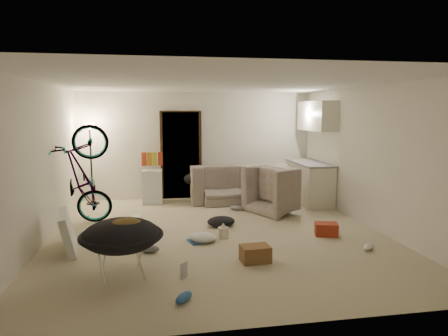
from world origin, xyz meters
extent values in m
cube|color=#C1B794|center=(0.00, 0.00, -0.01)|extent=(5.50, 6.00, 0.02)
cube|color=white|center=(0.00, 0.00, 2.51)|extent=(5.50, 6.00, 0.02)
cube|color=white|center=(0.00, 3.01, 1.25)|extent=(5.50, 0.02, 2.50)
cube|color=white|center=(0.00, -3.01, 1.25)|extent=(5.50, 0.02, 2.50)
cube|color=white|center=(-2.76, 0.00, 1.25)|extent=(0.02, 6.00, 2.50)
cube|color=white|center=(2.76, 0.00, 1.25)|extent=(0.02, 6.00, 2.50)
cube|color=black|center=(-0.40, 2.97, 1.02)|extent=(0.85, 0.10, 2.04)
cube|color=#302010|center=(-0.40, 2.94, 1.02)|extent=(0.97, 0.04, 2.10)
cylinder|color=black|center=(-2.40, 2.65, 0.01)|extent=(0.28, 0.28, 0.03)
cylinder|color=black|center=(-2.40, 2.65, 0.85)|extent=(0.04, 0.04, 1.70)
cone|color=#FFE0A5|center=(-2.40, 2.65, 1.72)|extent=(0.24, 0.24, 0.18)
cube|color=silver|center=(2.43, 2.00, 0.44)|extent=(0.60, 1.50, 0.88)
cube|color=gray|center=(2.43, 2.00, 0.90)|extent=(0.64, 1.54, 0.04)
cube|color=silver|center=(2.56, 2.00, 1.95)|extent=(0.38, 1.40, 0.65)
imported|color=#3A423B|center=(0.85, 2.45, 0.32)|extent=(2.21, 0.91, 0.64)
imported|color=#3A423B|center=(1.60, 1.36, 0.35)|extent=(1.32, 1.38, 0.70)
imported|color=black|center=(-2.30, 0.97, 0.49)|extent=(1.89, 0.88, 1.07)
imported|color=#982E16|center=(-0.73, -1.79, 0.01)|extent=(0.25, 0.25, 0.02)
cube|color=white|center=(-1.08, 2.55, 0.37)|extent=(0.46, 0.46, 0.75)
cube|color=#982E16|center=(-1.25, 2.55, 1.00)|extent=(0.11, 0.09, 0.30)
cube|color=orange|center=(-1.13, 2.55, 1.00)|extent=(0.11, 0.09, 0.30)
cube|color=gold|center=(-1.01, 2.55, 1.00)|extent=(0.10, 0.07, 0.30)
cube|color=#982E16|center=(-0.89, 2.55, 1.00)|extent=(0.10, 0.07, 0.30)
cylinder|color=silver|center=(-1.44, -1.54, 0.24)|extent=(0.68, 0.68, 0.48)
ellipsoid|color=black|center=(-1.44, -1.54, 0.53)|extent=(0.95, 0.95, 0.40)
torus|color=black|center=(-1.44, -1.54, 0.53)|extent=(1.03, 1.03, 0.07)
ellipsoid|color=brown|center=(-1.39, -1.57, 0.64)|extent=(0.61, 0.57, 0.22)
ellipsoid|color=black|center=(-0.10, 2.45, 0.54)|extent=(0.63, 0.54, 0.28)
cube|color=silver|center=(-2.30, -0.45, 0.29)|extent=(0.38, 0.91, 0.59)
cube|color=brown|center=(0.32, -1.35, 0.11)|extent=(0.41, 0.31, 0.22)
cube|color=#982E16|center=(1.78, -0.40, 0.11)|extent=(0.43, 0.36, 0.21)
cylinder|color=beige|center=(0.06, -0.24, 0.09)|extent=(0.17, 0.17, 0.17)
cone|color=beige|center=(0.06, -0.24, 0.21)|extent=(0.10, 0.10, 0.08)
cube|color=#B2ACA5|center=(0.97, 1.67, 0.00)|extent=(0.69, 0.75, 0.01)
cube|color=#2C5EA2|center=(-0.40, -0.38, 0.01)|extent=(0.27, 0.32, 0.03)
cube|color=silver|center=(-1.40, 1.34, 0.01)|extent=(0.19, 0.24, 0.02)
ellipsoid|color=#2C5EA2|center=(0.56, 2.32, 0.04)|extent=(0.26, 0.20, 0.09)
ellipsoid|color=slate|center=(0.64, 1.52, 0.05)|extent=(0.30, 0.24, 0.10)
ellipsoid|color=#2C5EA2|center=(-0.73, -2.36, 0.05)|extent=(0.26, 0.28, 0.10)
ellipsoid|color=slate|center=(-1.12, -0.74, 0.06)|extent=(0.32, 0.18, 0.11)
ellipsoid|color=white|center=(2.10, -1.18, 0.05)|extent=(0.28, 0.25, 0.10)
ellipsoid|color=black|center=(0.14, 0.45, 0.08)|extent=(0.62, 0.57, 0.16)
ellipsoid|color=black|center=(0.04, 2.55, 0.06)|extent=(0.43, 0.38, 0.13)
ellipsoid|color=silver|center=(-0.29, -0.37, 0.07)|extent=(0.58, 0.57, 0.14)
camera|label=1|loc=(-1.00, -6.45, 2.04)|focal=32.00mm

